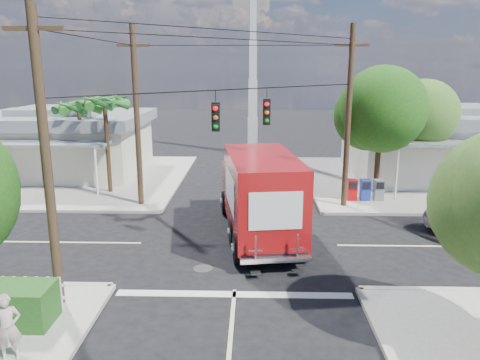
{
  "coord_description": "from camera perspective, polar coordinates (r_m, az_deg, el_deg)",
  "views": [
    {
      "loc": [
        0.58,
        -17.82,
        7.04
      ],
      "look_at": [
        0.0,
        2.0,
        2.2
      ],
      "focal_mm": 35.0,
      "sensor_mm": 36.0,
      "label": 1
    }
  ],
  "objects": [
    {
      "name": "ground",
      "position": [
        19.17,
        -0.18,
        -7.83
      ],
      "size": [
        120.0,
        120.0,
        0.0
      ],
      "primitive_type": "plane",
      "color": "black",
      "rests_on": "ground"
    },
    {
      "name": "sidewalk_ne",
      "position": [
        31.28,
        20.85,
        -0.07
      ],
      "size": [
        14.12,
        14.12,
        0.14
      ],
      "color": "gray",
      "rests_on": "ground"
    },
    {
      "name": "sidewalk_nw",
      "position": [
        31.68,
        -19.58,
        0.2
      ],
      "size": [
        14.12,
        14.12,
        0.14
      ],
      "color": "gray",
      "rests_on": "ground"
    },
    {
      "name": "road_markings",
      "position": [
        17.81,
        -0.33,
        -9.55
      ],
      "size": [
        32.0,
        32.0,
        0.01
      ],
      "color": "beige",
      "rests_on": "ground"
    },
    {
      "name": "building_ne",
      "position": [
        32.43,
        23.28,
        4.23
      ],
      "size": [
        11.8,
        10.2,
        4.5
      ],
      "color": "silver",
      "rests_on": "sidewalk_ne"
    },
    {
      "name": "building_nw",
      "position": [
        33.15,
        -20.72,
        4.47
      ],
      "size": [
        10.8,
        10.2,
        4.3
      ],
      "color": "beige",
      "rests_on": "sidewalk_nw"
    },
    {
      "name": "radio_tower",
      "position": [
        37.85,
        1.58,
        11.6
      ],
      "size": [
        0.8,
        0.8,
        17.0
      ],
      "color": "silver",
      "rests_on": "ground"
    },
    {
      "name": "tree_ne_front",
      "position": [
        25.56,
        16.87,
        8.03
      ],
      "size": [
        4.21,
        4.14,
        6.66
      ],
      "color": "#422D1C",
      "rests_on": "sidewalk_ne"
    },
    {
      "name": "tree_ne_back",
      "position": [
        28.47,
        20.74,
        7.09
      ],
      "size": [
        3.77,
        3.66,
        5.82
      ],
      "color": "#422D1C",
      "rests_on": "sidewalk_ne"
    },
    {
      "name": "palm_nw_front",
      "position": [
        26.66,
        -16.18,
        8.89
      ],
      "size": [
        3.01,
        3.08,
        5.59
      ],
      "color": "#422D1C",
      "rests_on": "sidewalk_nw"
    },
    {
      "name": "palm_nw_back",
      "position": [
        28.75,
        -19.06,
        8.25
      ],
      "size": [
        3.01,
        3.08,
        5.19
      ],
      "color": "#422D1C",
      "rests_on": "sidewalk_nw"
    },
    {
      "name": "utility_poles",
      "position": [
        19.69,
        -4.68,
        6.77
      ],
      "size": [
        12.0,
        10.68,
        9.0
      ],
      "color": "#473321",
      "rests_on": "ground"
    },
    {
      "name": "vending_boxes",
      "position": [
        25.55,
        15.02,
        -1.16
      ],
      "size": [
        1.9,
        0.5,
        1.1
      ],
      "color": "#B5090B",
      "rests_on": "sidewalk_ne"
    },
    {
      "name": "delivery_truck",
      "position": [
        19.6,
        2.36,
        -1.71
      ],
      "size": [
        3.65,
        8.59,
        3.61
      ],
      "color": "black",
      "rests_on": "ground"
    },
    {
      "name": "pedestrian",
      "position": [
        12.94,
        -26.46,
        -15.79
      ],
      "size": [
        0.72,
        0.62,
        1.68
      ],
      "primitive_type": "imported",
      "rotation": [
        0.0,
        0.0,
        0.41
      ],
      "color": "beige",
      "rests_on": "sidewalk_sw"
    }
  ]
}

